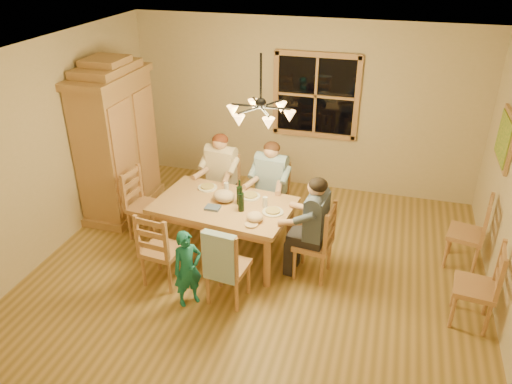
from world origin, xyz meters
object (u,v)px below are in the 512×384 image
(chair_end_left, at_px, (147,216))
(chair_spare_front, at_px, (472,299))
(chair_far_right, at_px, (270,210))
(wine_bottle_b, at_px, (241,199))
(chair_spare_back, at_px, (464,244))
(dining_table, at_px, (224,210))
(wine_bottle_a, at_px, (240,192))
(chair_far_left, at_px, (222,200))
(adult_slate_man, at_px, (315,216))
(adult_woman, at_px, (221,167))
(armoire, at_px, (117,144))
(chair_end_right, at_px, (312,254))
(chair_near_left, at_px, (163,260))
(adult_plaid_man, at_px, (271,176))
(chandelier, at_px, (261,111))
(chair_near_right, at_px, (228,277))
(child, at_px, (188,269))

(chair_end_left, bearing_deg, chair_spare_front, 87.78)
(chair_far_right, xyz_separation_m, wine_bottle_b, (-0.15, -0.88, 0.62))
(wine_bottle_b, xyz_separation_m, chair_spare_back, (2.71, 0.73, -0.62))
(dining_table, distance_m, chair_far_right, 0.94)
(chair_end_left, distance_m, wine_bottle_a, 1.52)
(chair_far_left, height_order, chair_far_right, same)
(adult_slate_man, bearing_deg, adult_woman, 63.43)
(armoire, relative_size, wine_bottle_a, 6.97)
(chair_end_right, distance_m, adult_slate_man, 0.54)
(adult_woman, height_order, chair_spare_front, adult_woman)
(chair_near_left, bearing_deg, adult_plaid_man, 64.80)
(wine_bottle_a, bearing_deg, chair_near_left, -131.95)
(chair_end_right, relative_size, adult_woman, 1.13)
(chandelier, xyz_separation_m, adult_slate_man, (0.65, 0.06, -1.24))
(armoire, bearing_deg, chair_spare_back, -1.68)
(armoire, relative_size, chair_near_right, 2.32)
(chair_near_left, xyz_separation_m, wine_bottle_b, (0.78, 0.64, 0.62))
(dining_table, distance_m, adult_plaid_man, 0.89)
(chair_far_left, height_order, wine_bottle_a, wine_bottle_a)
(chair_end_left, xyz_separation_m, wine_bottle_a, (1.38, -0.09, 0.62))
(wine_bottle_a, relative_size, wine_bottle_b, 1.00)
(dining_table, xyz_separation_m, chair_spare_back, (2.98, 0.61, -0.35))
(child, bearing_deg, adult_plaid_man, 27.38)
(adult_plaid_man, distance_m, wine_bottle_a, 0.77)
(chandelier, height_order, chair_far_right, chandelier)
(armoire, bearing_deg, wine_bottle_b, -21.94)
(chair_far_left, xyz_separation_m, adult_slate_man, (1.52, -0.98, 0.54))
(chair_near_left, distance_m, adult_plaid_man, 1.87)
(chair_far_right, bearing_deg, dining_table, 67.62)
(chair_end_right, height_order, wine_bottle_a, wine_bottle_a)
(chandelier, height_order, armoire, chandelier)
(chair_near_left, bearing_deg, chandelier, 34.97)
(chair_far_left, xyz_separation_m, adult_plaid_man, (0.76, -0.08, 0.54))
(chair_end_right, distance_m, chair_spare_back, 1.95)
(chair_spare_back, bearing_deg, chandelier, 120.02)
(chair_end_left, distance_m, adult_woman, 1.23)
(chair_near_right, height_order, chair_spare_back, same)
(dining_table, distance_m, chair_near_right, 0.98)
(dining_table, relative_size, child, 1.94)
(chair_near_right, relative_size, chair_spare_front, 1.00)
(chair_far_right, bearing_deg, chair_end_right, 136.64)
(chair_spare_front, bearing_deg, child, 106.53)
(chair_far_right, xyz_separation_m, chair_end_left, (-1.60, -0.64, 0.00))
(dining_table, relative_size, chair_near_left, 1.83)
(chair_spare_front, bearing_deg, chair_spare_back, 6.35)
(wine_bottle_a, bearing_deg, dining_table, -169.45)
(dining_table, xyz_separation_m, adult_slate_man, (1.18, -0.13, 0.18))
(adult_woman, distance_m, wine_bottle_a, 0.98)
(chandelier, bearing_deg, child, -125.30)
(child, distance_m, chair_spare_back, 3.47)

